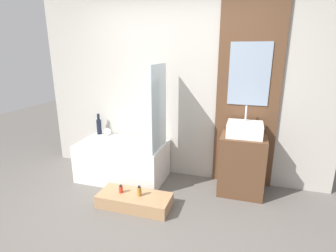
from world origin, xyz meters
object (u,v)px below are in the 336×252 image
at_px(bottle_soap_primary, 121,189).
at_px(bottle_soap_secondary, 139,191).
at_px(bathtub, 123,160).
at_px(vase_round_light, 108,132).
at_px(sink, 245,129).
at_px(vase_tall_dark, 99,126).
at_px(wooden_step_bench, 135,200).

xyz_separation_m(bottle_soap_primary, bottle_soap_secondary, (0.24, 0.00, 0.01)).
relative_size(bathtub, vase_round_light, 11.03).
bearing_deg(sink, vase_tall_dark, 175.49).
bearing_deg(bathtub, bottle_soap_secondary, -50.44).
bearing_deg(vase_round_light, wooden_step_bench, -47.07).
distance_m(sink, vase_round_light, 2.05).
bearing_deg(bathtub, vase_round_light, 145.52).
xyz_separation_m(bathtub, bottle_soap_primary, (0.28, -0.64, -0.08)).
bearing_deg(bottle_soap_primary, bottle_soap_secondary, 0.00).
relative_size(bathtub, bottle_soap_primary, 12.24).
bearing_deg(vase_tall_dark, vase_round_light, -6.71).
height_order(vase_round_light, bottle_soap_secondary, vase_round_light).
height_order(bathtub, vase_tall_dark, vase_tall_dark).
xyz_separation_m(wooden_step_bench, sink, (1.20, 0.73, 0.79)).
distance_m(sink, bottle_soap_secondary, 1.51).
distance_m(bottle_soap_primary, bottle_soap_secondary, 0.24).
xyz_separation_m(sink, bottle_soap_secondary, (-1.14, -0.73, -0.66)).
distance_m(sink, vase_tall_dark, 2.20).
xyz_separation_m(vase_round_light, bottle_soap_secondary, (0.89, -0.89, -0.39)).
bearing_deg(wooden_step_bench, bottle_soap_secondary, 0.00).
distance_m(wooden_step_bench, bottle_soap_secondary, 0.15).
distance_m(bathtub, vase_round_light, 0.55).
bearing_deg(sink, vase_round_light, 175.67).
bearing_deg(sink, bottle_soap_secondary, -147.18).
height_order(wooden_step_bench, bottle_soap_primary, bottle_soap_primary).
height_order(bathtub, bottle_soap_secondary, bathtub).
bearing_deg(bottle_soap_primary, vase_tall_dark, 131.78).
relative_size(sink, vase_round_light, 3.88).
bearing_deg(bottle_soap_primary, sink, 28.00).
xyz_separation_m(wooden_step_bench, vase_round_light, (-0.83, 0.89, 0.53)).
xyz_separation_m(wooden_step_bench, bottle_soap_primary, (-0.18, 0.00, 0.12)).
height_order(bathtub, bottle_soap_primary, bathtub).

